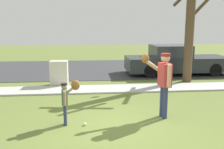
{
  "coord_description": "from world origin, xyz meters",
  "views": [
    {
      "loc": [
        -0.61,
        -5.71,
        2.42
      ],
      "look_at": [
        0.07,
        1.55,
        1.0
      ],
      "focal_mm": 39.56,
      "sensor_mm": 36.0,
      "label": 1
    }
  ],
  "objects_px": {
    "person_child": "(67,97)",
    "street_tree_near": "(190,20)",
    "utility_cabinet": "(59,73)",
    "parked_pickup_dark": "(175,61)",
    "person_adult": "(163,78)",
    "baseball": "(85,124)"
  },
  "relations": [
    {
      "from": "person_child",
      "to": "street_tree_near",
      "type": "distance_m",
      "value": 6.88
    },
    {
      "from": "person_child",
      "to": "utility_cabinet",
      "type": "bearing_deg",
      "value": 92.88
    },
    {
      "from": "street_tree_near",
      "to": "parked_pickup_dark",
      "type": "bearing_deg",
      "value": 86.91
    },
    {
      "from": "person_adult",
      "to": "utility_cabinet",
      "type": "distance_m",
      "value": 5.14
    },
    {
      "from": "parked_pickup_dark",
      "to": "person_child",
      "type": "bearing_deg",
      "value": -128.42
    },
    {
      "from": "street_tree_near",
      "to": "person_child",
      "type": "bearing_deg",
      "value": -137.73
    },
    {
      "from": "person_adult",
      "to": "baseball",
      "type": "height_order",
      "value": "person_adult"
    },
    {
      "from": "person_child",
      "to": "parked_pickup_dark",
      "type": "distance_m",
      "value": 8.01
    },
    {
      "from": "baseball",
      "to": "street_tree_near",
      "type": "height_order",
      "value": "street_tree_near"
    },
    {
      "from": "person_adult",
      "to": "person_child",
      "type": "relative_size",
      "value": 1.58
    },
    {
      "from": "baseball",
      "to": "utility_cabinet",
      "type": "distance_m",
      "value": 4.56
    },
    {
      "from": "person_child",
      "to": "utility_cabinet",
      "type": "distance_m",
      "value": 4.32
    },
    {
      "from": "baseball",
      "to": "street_tree_near",
      "type": "distance_m",
      "value": 6.92
    },
    {
      "from": "person_adult",
      "to": "street_tree_near",
      "type": "xyz_separation_m",
      "value": [
        2.39,
        4.18,
        1.6
      ]
    },
    {
      "from": "street_tree_near",
      "to": "parked_pickup_dark",
      "type": "distance_m",
      "value": 2.73
    },
    {
      "from": "utility_cabinet",
      "to": "street_tree_near",
      "type": "relative_size",
      "value": 0.2
    },
    {
      "from": "person_child",
      "to": "parked_pickup_dark",
      "type": "xyz_separation_m",
      "value": [
        4.98,
        6.28,
        -0.04
      ]
    },
    {
      "from": "person_child",
      "to": "baseball",
      "type": "distance_m",
      "value": 0.81
    },
    {
      "from": "person_child",
      "to": "person_adult",
      "type": "bearing_deg",
      "value": -0.44
    },
    {
      "from": "utility_cabinet",
      "to": "parked_pickup_dark",
      "type": "height_order",
      "value": "parked_pickup_dark"
    },
    {
      "from": "baseball",
      "to": "street_tree_near",
      "type": "relative_size",
      "value": 0.01
    },
    {
      "from": "baseball",
      "to": "parked_pickup_dark",
      "type": "bearing_deg",
      "value": 54.59
    }
  ]
}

